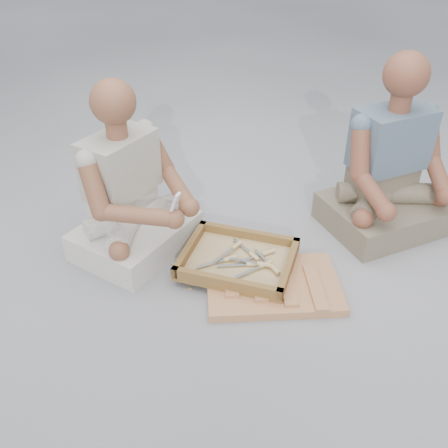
% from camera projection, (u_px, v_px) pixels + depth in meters
% --- Properties ---
extents(ground, '(60.00, 60.00, 0.00)m').
position_uv_depth(ground, '(222.00, 288.00, 2.51)').
color(ground, '#A0A0A6').
rests_on(ground, ground).
extents(carved_panel, '(0.75, 0.60, 0.04)m').
position_uv_depth(carved_panel, '(273.00, 286.00, 2.49)').
color(carved_panel, '#A86841').
rests_on(carved_panel, ground).
extents(tool_tray, '(0.60, 0.49, 0.07)m').
position_uv_depth(tool_tray, '(238.00, 260.00, 2.58)').
color(tool_tray, brown).
rests_on(tool_tray, carved_panel).
extents(chisel_0, '(0.19, 0.14, 0.02)m').
position_uv_depth(chisel_0, '(226.00, 259.00, 2.56)').
color(chisel_0, silver).
rests_on(chisel_0, tool_tray).
extents(chisel_1, '(0.11, 0.21, 0.02)m').
position_uv_depth(chisel_1, '(234.00, 247.00, 2.64)').
color(chisel_1, silver).
rests_on(chisel_1, tool_tray).
extents(chisel_2, '(0.18, 0.16, 0.02)m').
position_uv_depth(chisel_2, '(265.00, 254.00, 2.60)').
color(chisel_2, silver).
rests_on(chisel_2, tool_tray).
extents(chisel_3, '(0.22, 0.03, 0.02)m').
position_uv_depth(chisel_3, '(260.00, 264.00, 2.52)').
color(chisel_3, silver).
rests_on(chisel_3, tool_tray).
extents(chisel_4, '(0.17, 0.16, 0.02)m').
position_uv_depth(chisel_4, '(252.00, 254.00, 2.60)').
color(chisel_4, silver).
rests_on(chisel_4, tool_tray).
extents(chisel_5, '(0.21, 0.08, 0.02)m').
position_uv_depth(chisel_5, '(249.00, 264.00, 2.53)').
color(chisel_5, silver).
rests_on(chisel_5, tool_tray).
extents(chisel_6, '(0.17, 0.17, 0.02)m').
position_uv_depth(chisel_6, '(262.00, 266.00, 2.52)').
color(chisel_6, silver).
rests_on(chisel_6, tool_tray).
extents(chisel_7, '(0.16, 0.17, 0.02)m').
position_uv_depth(chisel_7, '(272.00, 267.00, 2.50)').
color(chisel_7, silver).
rests_on(chisel_7, tool_tray).
extents(wood_chip_0, '(0.02, 0.02, 0.00)m').
position_uv_depth(wood_chip_0, '(227.00, 283.00, 2.53)').
color(wood_chip_0, tan).
rests_on(wood_chip_0, ground).
extents(wood_chip_1, '(0.02, 0.02, 0.00)m').
position_uv_depth(wood_chip_1, '(216.00, 294.00, 2.47)').
color(wood_chip_1, tan).
rests_on(wood_chip_1, ground).
extents(wood_chip_2, '(0.02, 0.02, 0.00)m').
position_uv_depth(wood_chip_2, '(299.00, 281.00, 2.54)').
color(wood_chip_2, tan).
rests_on(wood_chip_2, ground).
extents(wood_chip_3, '(0.02, 0.02, 0.00)m').
position_uv_depth(wood_chip_3, '(221.00, 288.00, 2.50)').
color(wood_chip_3, tan).
rests_on(wood_chip_3, ground).
extents(wood_chip_4, '(0.02, 0.02, 0.00)m').
position_uv_depth(wood_chip_4, '(287.00, 286.00, 2.51)').
color(wood_chip_4, tan).
rests_on(wood_chip_4, ground).
extents(wood_chip_5, '(0.02, 0.02, 0.00)m').
position_uv_depth(wood_chip_5, '(214.00, 291.00, 2.48)').
color(wood_chip_5, tan).
rests_on(wood_chip_5, ground).
extents(wood_chip_6, '(0.02, 0.02, 0.00)m').
position_uv_depth(wood_chip_6, '(263.00, 238.00, 2.85)').
color(wood_chip_6, tan).
rests_on(wood_chip_6, ground).
extents(wood_chip_7, '(0.02, 0.02, 0.00)m').
position_uv_depth(wood_chip_7, '(283.00, 304.00, 2.41)').
color(wood_chip_7, tan).
rests_on(wood_chip_7, ground).
extents(wood_chip_8, '(0.02, 0.02, 0.00)m').
position_uv_depth(wood_chip_8, '(232.00, 237.00, 2.86)').
color(wood_chip_8, tan).
rests_on(wood_chip_8, ground).
extents(wood_chip_9, '(0.02, 0.02, 0.00)m').
position_uv_depth(wood_chip_9, '(190.00, 288.00, 2.50)').
color(wood_chip_9, tan).
rests_on(wood_chip_9, ground).
extents(wood_chip_10, '(0.02, 0.02, 0.00)m').
position_uv_depth(wood_chip_10, '(281.00, 245.00, 2.80)').
color(wood_chip_10, tan).
rests_on(wood_chip_10, ground).
extents(craftsman, '(0.71, 0.73, 0.94)m').
position_uv_depth(craftsman, '(131.00, 198.00, 2.60)').
color(craftsman, white).
rests_on(craftsman, ground).
extents(companion, '(0.82, 0.80, 1.01)m').
position_uv_depth(companion, '(389.00, 174.00, 2.78)').
color(companion, '#736553').
rests_on(companion, ground).
extents(mobile_phone, '(0.05, 0.05, 0.10)m').
position_uv_depth(mobile_phone, '(175.00, 202.00, 2.34)').
color(mobile_phone, silver).
rests_on(mobile_phone, craftsman).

